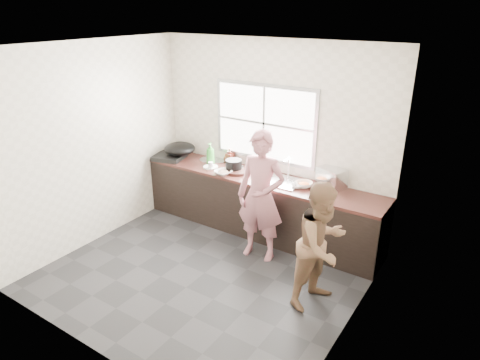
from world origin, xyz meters
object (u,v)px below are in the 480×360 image
Objects in this scene: person_side at (322,245)px; bottle_brown_short at (228,157)px; glass_jar at (211,165)px; dish_rack at (332,178)px; bottle_brown_tall at (230,156)px; wok at (180,149)px; plate_food at (211,167)px; bowl_held at (298,186)px; pot_lid_left at (209,160)px; pot_lid_right at (219,160)px; bottle_green at (210,154)px; black_pot at (234,165)px; cutting_board at (237,171)px; burner at (170,157)px; bowl_mince at (223,173)px; woman at (261,201)px; bowl_crabs at (304,185)px.

bottle_brown_short is at bearing 76.10° from person_side.
glass_jar is 0.29× the size of dish_rack.
bottle_brown_tall reaches higher than bottle_brown_short.
person_side is at bearing -19.46° from wok.
glass_jar reaches higher than plate_food.
pot_lid_left is (-1.63, 0.22, -0.02)m from bowl_held.
wok is at bearing 170.12° from glass_jar.
pot_lid_left is at bearing 131.96° from glass_jar.
pot_lid_right is at bearing 179.49° from bottle_brown_short.
wok is (-0.57, -0.03, -0.02)m from bottle_green.
pot_lid_right is at bearing 87.81° from bottle_green.
bottle_brown_short is 0.62× the size of pot_lid_right.
bottle_brown_tall is (-0.24, 0.24, 0.02)m from black_pot.
cutting_board is 2.21× the size of bottle_brown_short.
burner is at bearing -158.96° from bottle_brown_tall.
bowl_held is 0.92× the size of bottle_brown_tall.
plate_food is at bearing -149.41° from dish_rack.
plate_food is at bearing -179.00° from bowl_held.
cutting_board is 0.42m from bottle_brown_short.
bowl_mince is 0.67× the size of dish_rack.
wok reaches higher than bottle_brown_tall.
person_side is (1.03, -0.45, -0.08)m from woman.
dish_rack reaches higher than black_pot.
pot_lid_left is at bearing 20.81° from wok.
bowl_crabs is at bearing -9.08° from bottle_brown_short.
woman is 1.45m from pot_lid_right.
dish_rack reaches higher than plate_food.
burner reaches higher than bowl_mince.
bowl_held is 0.90× the size of plate_food.
wok is at bearing 179.42° from black_pot.
woman is 6.79× the size of bowl_mince.
pot_lid_left is at bearing 172.29° from bowl_held.
bowl_held is 1.52m from pot_lid_right.
black_pot is (-0.06, 0.01, 0.07)m from cutting_board.
bottle_brown_short is 0.48× the size of dish_rack.
glass_jar is 0.39m from pot_lid_left.
wok is (-1.09, 0.02, 0.13)m from cutting_board.
black_pot is at bearing 177.50° from bowl_held.
wok reaches higher than cutting_board.
person_side is 2.32m from glass_jar.
bottle_brown_tall is 1.25× the size of bottle_brown_short.
dish_rack is at bearing 8.65° from black_pot.
dish_rack is (0.36, 0.26, 0.10)m from bowl_held.
dish_rack reaches higher than burner.
pot_lid_right is (0.01, 0.20, -0.16)m from bottle_green.
cutting_board is at bearing 8.38° from plate_food.
burner is (-0.78, -0.03, 0.02)m from plate_food.
bottle_green is at bearing 126.92° from plate_food.
plate_food is 0.35m from bottle_brown_tall.
bottle_brown_tall is 0.77× the size of pot_lid_left.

